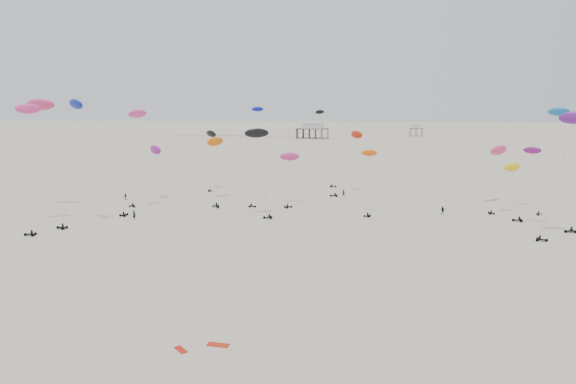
# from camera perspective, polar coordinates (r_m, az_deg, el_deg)

# --- Properties ---
(ground_plane) EXTENTS (900.00, 900.00, 0.00)m
(ground_plane) POSITION_cam_1_polar(r_m,az_deg,el_deg) (216.33, 2.93, 2.89)
(ground_plane) COLOR #C0B198
(pavilion_main) EXTENTS (21.00, 13.00, 9.80)m
(pavilion_main) POSITION_cam_1_polar(r_m,az_deg,el_deg) (365.86, 2.50, 6.14)
(pavilion_main) COLOR brown
(pavilion_main) RESTS_ON ground
(pavilion_small) EXTENTS (9.00, 7.00, 8.00)m
(pavilion_small) POSITION_cam_1_polar(r_m,az_deg,el_deg) (398.43, 12.91, 6.06)
(pavilion_small) COLOR brown
(pavilion_small) RESTS_ON ground
(pier_fence) EXTENTS (80.20, 0.20, 1.50)m
(pier_fence) POSITION_cam_1_polar(r_m,az_deg,el_deg) (372.57, -5.55, 5.63)
(pier_fence) COLOR black
(pier_fence) RESTS_ON ground
(rig_0) EXTENTS (4.64, 6.71, 16.32)m
(rig_0) POSITION_cam_1_polar(r_m,az_deg,el_deg) (151.75, -7.83, 5.17)
(rig_0) COLOR black
(rig_0) RESTS_ON ground
(rig_1) EXTENTS (3.36, 6.05, 13.79)m
(rig_1) POSITION_cam_1_polar(r_m,az_deg,el_deg) (118.86, 8.21, 1.67)
(rig_1) COLOR black
(rig_1) RESTS_ON ground
(rig_2) EXTENTS (7.63, 11.85, 23.85)m
(rig_2) POSITION_cam_1_polar(r_m,az_deg,el_deg) (115.46, -24.86, 4.88)
(rig_2) COLOR black
(rig_2) RESTS_ON ground
(rig_3) EXTENTS (4.16, 11.48, 14.86)m
(rig_3) POSITION_cam_1_polar(r_m,az_deg,el_deg) (135.01, 23.68, 2.73)
(rig_3) COLOR black
(rig_3) RESTS_ON ground
(rig_4) EXTENTS (6.19, 15.35, 17.04)m
(rig_4) POSITION_cam_1_polar(r_m,az_deg,el_deg) (135.32, -7.38, 3.85)
(rig_4) COLOR black
(rig_4) RESTS_ON ground
(rig_5) EXTENTS (4.70, 7.15, 12.27)m
(rig_5) POSITION_cam_1_polar(r_m,az_deg,el_deg) (128.84, 0.13, 2.72)
(rig_5) COLOR black
(rig_5) RESTS_ON ground
(rig_6) EXTENTS (5.91, 13.32, 14.83)m
(rig_6) POSITION_cam_1_polar(r_m,az_deg,el_deg) (137.88, -13.57, 3.54)
(rig_6) COLOR black
(rig_6) RESTS_ON ground
(rig_7) EXTENTS (6.97, 15.68, 24.04)m
(rig_7) POSITION_cam_1_polar(r_m,az_deg,el_deg) (163.75, 3.78, 5.13)
(rig_7) COLOR black
(rig_7) RESTS_ON ground
(rig_8) EXTENTS (8.25, 17.10, 17.67)m
(rig_8) POSITION_cam_1_polar(r_m,az_deg,el_deg) (137.94, 20.56, 3.55)
(rig_8) COLOR black
(rig_8) RESTS_ON ground
(rig_9) EXTENTS (6.09, 7.13, 24.44)m
(rig_9) POSITION_cam_1_polar(r_m,az_deg,el_deg) (113.19, -21.01, 5.95)
(rig_9) COLOR black
(rig_9) RESTS_ON ground
(rig_10) EXTENTS (6.27, 4.09, 18.61)m
(rig_10) POSITION_cam_1_polar(r_m,az_deg,el_deg) (114.24, -3.00, 4.58)
(rig_10) COLOR black
(rig_10) RESTS_ON ground
(rig_11) EXTENTS (2.98, 10.45, 22.86)m
(rig_11) POSITION_cam_1_polar(r_m,az_deg,el_deg) (130.42, -3.35, 4.15)
(rig_11) COLOR black
(rig_11) RESTS_ON ground
(rig_12) EXTENTS (6.05, 4.56, 22.81)m
(rig_12) POSITION_cam_1_polar(r_m,az_deg,el_deg) (113.66, 26.20, 3.00)
(rig_12) COLOR black
(rig_12) RESTS_ON ground
(rig_13) EXTENTS (8.50, 11.44, 17.21)m
(rig_13) POSITION_cam_1_polar(r_m,az_deg,el_deg) (146.73, 6.54, 4.63)
(rig_13) COLOR black
(rig_13) RESTS_ON ground
(rig_14) EXTENTS (8.95, 5.70, 22.19)m
(rig_14) POSITION_cam_1_polar(r_m,az_deg,el_deg) (107.40, 26.62, 4.85)
(rig_14) COLOR black
(rig_14) RESTS_ON ground
(rig_15) EXTENTS (9.30, 15.10, 25.75)m
(rig_15) POSITION_cam_1_polar(r_m,az_deg,el_deg) (133.93, -24.28, 6.98)
(rig_15) COLOR black
(rig_15) RESTS_ON ground
(rig_16) EXTENTS (4.36, 12.26, 22.39)m
(rig_16) POSITION_cam_1_polar(r_m,az_deg,el_deg) (126.08, -15.31, 5.64)
(rig_16) COLOR black
(rig_16) RESTS_ON ground
(rig_17) EXTENTS (4.42, 10.79, 11.99)m
(rig_17) POSITION_cam_1_polar(r_m,az_deg,el_deg) (125.77, 21.94, 1.08)
(rig_17) COLOR black
(rig_17) RESTS_ON ground
(spectator_0) EXTENTS (0.90, 0.74, 2.16)m
(spectator_0) POSITION_cam_1_polar(r_m,az_deg,el_deg) (118.55, -15.35, -2.68)
(spectator_0) COLOR black
(spectator_0) RESTS_ON ground
(spectator_1) EXTENTS (1.17, 1.02, 2.06)m
(spectator_1) POSITION_cam_1_polar(r_m,az_deg,el_deg) (123.56, 15.43, -2.21)
(spectator_1) COLOR black
(spectator_1) RESTS_ON ground
(spectator_2) EXTENTS (1.16, 0.63, 1.94)m
(spectator_2) POSITION_cam_1_polar(r_m,az_deg,el_deg) (142.20, -16.18, -0.77)
(spectator_2) COLOR black
(spectator_2) RESTS_ON ground
(spectator_3) EXTENTS (0.88, 0.73, 2.09)m
(spectator_3) POSITION_cam_1_polar(r_m,az_deg,el_deg) (142.34, 5.66, -0.44)
(spectator_3) COLOR black
(spectator_3) RESTS_ON ground
(grounded_kite_a) EXTENTS (2.31, 1.21, 0.08)m
(grounded_kite_a) POSITION_cam_1_polar(r_m,az_deg,el_deg) (57.64, -7.12, -15.19)
(grounded_kite_a) COLOR #B9210B
(grounded_kite_a) RESTS_ON ground
(grounded_kite_b) EXTENTS (1.70, 1.82, 0.07)m
(grounded_kite_b) POSITION_cam_1_polar(r_m,az_deg,el_deg) (57.21, -10.84, -15.48)
(grounded_kite_b) COLOR red
(grounded_kite_b) RESTS_ON ground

